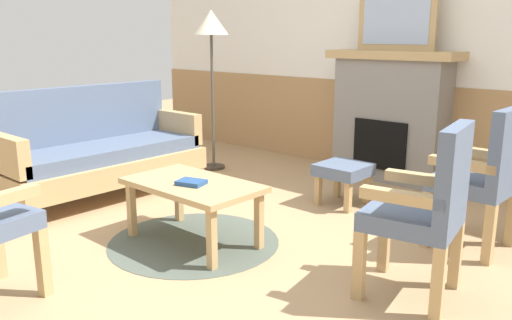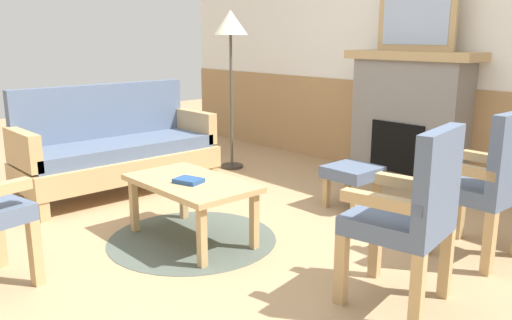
{
  "view_description": "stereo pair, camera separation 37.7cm",
  "coord_description": "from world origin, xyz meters",
  "px_view_note": "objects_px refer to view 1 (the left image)",
  "views": [
    {
      "loc": [
        2.45,
        -2.38,
        1.43
      ],
      "look_at": [
        0.0,
        0.35,
        0.55
      ],
      "focal_mm": 36.79,
      "sensor_mm": 36.0,
      "label": 1
    },
    {
      "loc": [
        2.72,
        -2.12,
        1.43
      ],
      "look_at": [
        0.0,
        0.35,
        0.55
      ],
      "focal_mm": 36.79,
      "sensor_mm": 36.0,
      "label": 2
    }
  ],
  "objects_px": {
    "couch": "(102,153)",
    "floor_lamp_by_couch": "(211,33)",
    "framed_picture": "(396,21)",
    "armchair_near_fireplace": "(426,204)",
    "footstool": "(343,172)",
    "armchair_by_window_left": "(485,173)",
    "coffee_table": "(193,190)",
    "book_on_table": "(191,182)",
    "fireplace": "(390,115)"
  },
  "relations": [
    {
      "from": "couch",
      "to": "armchair_by_window_left",
      "type": "xyz_separation_m",
      "value": [
        2.99,
        1.02,
        0.14
      ]
    },
    {
      "from": "fireplace",
      "to": "floor_lamp_by_couch",
      "type": "bearing_deg",
      "value": -151.5
    },
    {
      "from": "couch",
      "to": "floor_lamp_by_couch",
      "type": "height_order",
      "value": "floor_lamp_by_couch"
    },
    {
      "from": "fireplace",
      "to": "armchair_near_fireplace",
      "type": "xyz_separation_m",
      "value": [
        1.34,
        -2.12,
        -0.11
      ]
    },
    {
      "from": "coffee_table",
      "to": "couch",
      "type": "bearing_deg",
      "value": 172.22
    },
    {
      "from": "book_on_table",
      "to": "armchair_near_fireplace",
      "type": "distance_m",
      "value": 1.54
    },
    {
      "from": "fireplace",
      "to": "coffee_table",
      "type": "distance_m",
      "value": 2.46
    },
    {
      "from": "armchair_by_window_left",
      "to": "framed_picture",
      "type": "bearing_deg",
      "value": 137.75
    },
    {
      "from": "couch",
      "to": "armchair_near_fireplace",
      "type": "relative_size",
      "value": 1.84
    },
    {
      "from": "coffee_table",
      "to": "book_on_table",
      "type": "height_order",
      "value": "book_on_table"
    },
    {
      "from": "book_on_table",
      "to": "footstool",
      "type": "distance_m",
      "value": 1.5
    },
    {
      "from": "couch",
      "to": "framed_picture",
      "type": "bearing_deg",
      "value": 53.64
    },
    {
      "from": "armchair_near_fireplace",
      "to": "framed_picture",
      "type": "bearing_deg",
      "value": 122.31
    },
    {
      "from": "coffee_table",
      "to": "floor_lamp_by_couch",
      "type": "height_order",
      "value": "floor_lamp_by_couch"
    },
    {
      "from": "framed_picture",
      "to": "armchair_near_fireplace",
      "type": "xyz_separation_m",
      "value": [
        1.34,
        -2.12,
        -1.02
      ]
    },
    {
      "from": "book_on_table",
      "to": "armchair_near_fireplace",
      "type": "relative_size",
      "value": 0.19
    },
    {
      "from": "armchair_near_fireplace",
      "to": "floor_lamp_by_couch",
      "type": "height_order",
      "value": "floor_lamp_by_couch"
    },
    {
      "from": "armchair_by_window_left",
      "to": "footstool",
      "type": "bearing_deg",
      "value": 170.63
    },
    {
      "from": "footstool",
      "to": "floor_lamp_by_couch",
      "type": "height_order",
      "value": "floor_lamp_by_couch"
    },
    {
      "from": "fireplace",
      "to": "coffee_table",
      "type": "xyz_separation_m",
      "value": [
        -0.2,
        -2.44,
        -0.27
      ]
    },
    {
      "from": "floor_lamp_by_couch",
      "to": "book_on_table",
      "type": "bearing_deg",
      "value": -47.41
    },
    {
      "from": "couch",
      "to": "armchair_near_fireplace",
      "type": "height_order",
      "value": "same"
    },
    {
      "from": "framed_picture",
      "to": "couch",
      "type": "relative_size",
      "value": 0.44
    },
    {
      "from": "couch",
      "to": "floor_lamp_by_couch",
      "type": "xyz_separation_m",
      "value": [
        0.02,
        1.36,
        1.05
      ]
    },
    {
      "from": "fireplace",
      "to": "armchair_near_fireplace",
      "type": "distance_m",
      "value": 2.51
    },
    {
      "from": "framed_picture",
      "to": "book_on_table",
      "type": "relative_size",
      "value": 4.39
    },
    {
      "from": "book_on_table",
      "to": "footstool",
      "type": "xyz_separation_m",
      "value": [
        0.27,
        1.47,
        -0.17
      ]
    },
    {
      "from": "couch",
      "to": "fireplace",
      "type": "bearing_deg",
      "value": 53.63
    },
    {
      "from": "book_on_table",
      "to": "armchair_by_window_left",
      "type": "bearing_deg",
      "value": 40.21
    },
    {
      "from": "framed_picture",
      "to": "armchair_near_fireplace",
      "type": "distance_m",
      "value": 2.7
    },
    {
      "from": "fireplace",
      "to": "framed_picture",
      "type": "relative_size",
      "value": 1.62
    },
    {
      "from": "couch",
      "to": "floor_lamp_by_couch",
      "type": "bearing_deg",
      "value": 89.06
    },
    {
      "from": "coffee_table",
      "to": "book_on_table",
      "type": "distance_m",
      "value": 0.09
    },
    {
      "from": "book_on_table",
      "to": "floor_lamp_by_couch",
      "type": "relative_size",
      "value": 0.11
    },
    {
      "from": "coffee_table",
      "to": "framed_picture",
      "type": "bearing_deg",
      "value": 85.39
    },
    {
      "from": "footstool",
      "to": "armchair_by_window_left",
      "type": "relative_size",
      "value": 0.41
    },
    {
      "from": "fireplace",
      "to": "framed_picture",
      "type": "bearing_deg",
      "value": 90.0
    },
    {
      "from": "couch",
      "to": "footstool",
      "type": "distance_m",
      "value": 2.15
    },
    {
      "from": "floor_lamp_by_couch",
      "to": "fireplace",
      "type": "bearing_deg",
      "value": 28.5
    },
    {
      "from": "framed_picture",
      "to": "footstool",
      "type": "distance_m",
      "value": 1.63
    },
    {
      "from": "book_on_table",
      "to": "coffee_table",
      "type": "bearing_deg",
      "value": 131.98
    },
    {
      "from": "fireplace",
      "to": "armchair_by_window_left",
      "type": "height_order",
      "value": "fireplace"
    },
    {
      "from": "framed_picture",
      "to": "armchair_by_window_left",
      "type": "xyz_separation_m",
      "value": [
        1.34,
        -1.22,
        -1.02
      ]
    },
    {
      "from": "framed_picture",
      "to": "coffee_table",
      "type": "relative_size",
      "value": 0.83
    },
    {
      "from": "armchair_near_fireplace",
      "to": "floor_lamp_by_couch",
      "type": "relative_size",
      "value": 0.58
    },
    {
      "from": "footstool",
      "to": "floor_lamp_by_couch",
      "type": "relative_size",
      "value": 0.24
    },
    {
      "from": "couch",
      "to": "coffee_table",
      "type": "relative_size",
      "value": 1.88
    },
    {
      "from": "couch",
      "to": "coffee_table",
      "type": "height_order",
      "value": "couch"
    },
    {
      "from": "couch",
      "to": "coffee_table",
      "type": "xyz_separation_m",
      "value": [
        1.45,
        -0.2,
        -0.01
      ]
    },
    {
      "from": "footstool",
      "to": "armchair_by_window_left",
      "type": "bearing_deg",
      "value": -9.37
    }
  ]
}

